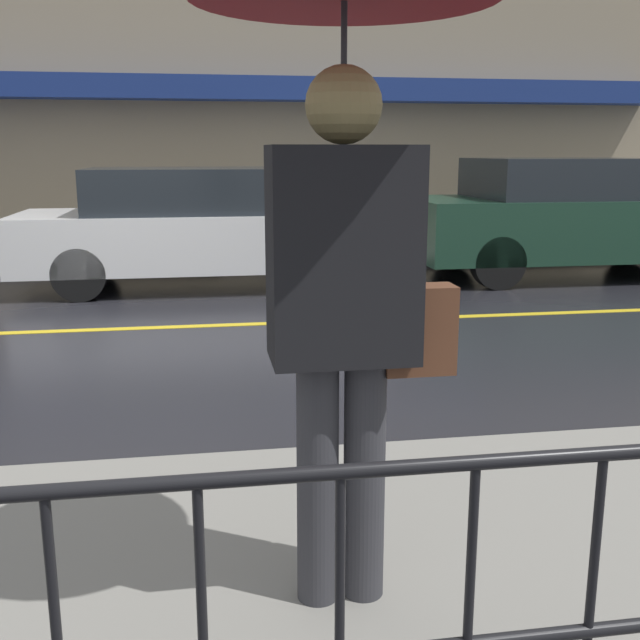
{
  "coord_description": "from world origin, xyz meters",
  "views": [
    {
      "loc": [
        0.81,
        -7.17,
        1.66
      ],
      "look_at": [
        1.58,
        -2.43,
        0.58
      ],
      "focal_mm": 42.0,
      "sensor_mm": 36.0,
      "label": 1
    }
  ],
  "objects": [
    {
      "name": "ground_plane",
      "position": [
        0.0,
        0.0,
        0.0
      ],
      "size": [
        80.0,
        80.0,
        0.0
      ],
      "primitive_type": "plane",
      "color": "black"
    },
    {
      "name": "pedestrian",
      "position": [
        1.28,
        -4.81,
        1.75
      ],
      "size": [
        0.95,
        0.95,
        2.21
      ],
      "rotation": [
        0.0,
        0.0,
        3.14
      ],
      "color": "#333338",
      "rests_on": "sidewalk_near"
    },
    {
      "name": "car_white",
      "position": [
        0.76,
        2.26,
        0.74
      ],
      "size": [
        4.32,
        1.74,
        1.46
      ],
      "color": "silver",
      "rests_on": "ground_plane"
    },
    {
      "name": "sidewalk_far",
      "position": [
        0.0,
        4.28,
        0.05
      ],
      "size": [
        28.0,
        1.7,
        0.11
      ],
      "color": "gray",
      "rests_on": "ground_plane"
    },
    {
      "name": "car_dark_green",
      "position": [
        5.75,
        2.26,
        0.8
      ],
      "size": [
        4.42,
        1.86,
        1.57
      ],
      "color": "#193828",
      "rests_on": "ground_plane"
    },
    {
      "name": "building_storefront",
      "position": [
        0.0,
        5.26,
        3.41
      ],
      "size": [
        28.0,
        0.85,
        6.91
      ],
      "color": "gray",
      "rests_on": "ground_plane"
    },
    {
      "name": "lane_marking",
      "position": [
        0.0,
        0.0,
        0.0
      ],
      "size": [
        25.2,
        0.12,
        0.01
      ],
      "color": "gold",
      "rests_on": "ground_plane"
    }
  ]
}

